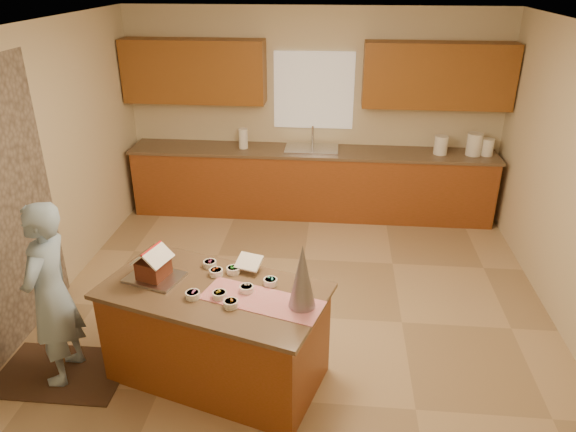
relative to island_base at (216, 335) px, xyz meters
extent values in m
plane|color=tan|center=(0.58, 0.89, -0.41)|extent=(5.50, 5.50, 0.00)
plane|color=silver|center=(0.58, 0.89, 2.29)|extent=(5.50, 5.50, 0.00)
plane|color=beige|center=(0.58, 3.64, 0.94)|extent=(5.50, 5.50, 0.00)
plane|color=beige|center=(-1.92, 0.89, 0.94)|extent=(5.50, 5.50, 0.00)
cube|color=white|center=(0.58, 3.61, 1.24)|extent=(1.05, 0.03, 1.00)
cube|color=brown|center=(0.58, 3.34, 0.03)|extent=(4.80, 0.60, 0.88)
cube|color=brown|center=(0.58, 3.34, 0.49)|extent=(4.85, 0.63, 0.04)
cube|color=brown|center=(-0.97, 3.46, 1.49)|extent=(1.85, 0.35, 0.80)
cube|color=brown|center=(2.13, 3.46, 1.49)|extent=(1.85, 0.35, 0.80)
cube|color=silver|center=(0.58, 3.34, 0.48)|extent=(0.70, 0.45, 0.12)
cylinder|color=silver|center=(0.58, 3.52, 0.65)|extent=(0.03, 0.03, 0.28)
cube|color=brown|center=(0.00, 0.00, 0.00)|extent=(1.85, 1.29, 0.82)
cube|color=brown|center=(0.00, 0.00, 0.43)|extent=(1.94, 1.38, 0.04)
cube|color=#B90D23|center=(0.40, -0.12, 0.45)|extent=(0.99, 0.59, 0.01)
cube|color=silver|center=(-0.50, 0.10, 0.46)|extent=(0.50, 0.43, 0.02)
cube|color=white|center=(0.24, 0.30, 0.53)|extent=(0.24, 0.21, 0.09)
cone|color=#A7A5B1|center=(0.71, -0.17, 0.70)|extent=(0.26, 0.26, 0.51)
cube|color=black|center=(-1.33, -0.12, -0.40)|extent=(1.07, 0.69, 0.01)
imported|color=#94B5D3|center=(-1.28, -0.12, 0.39)|extent=(0.38, 0.58, 1.57)
cylinder|color=white|center=(2.25, 3.34, 0.63)|extent=(0.18, 0.18, 0.24)
cylinder|color=white|center=(2.67, 3.34, 0.65)|extent=(0.20, 0.20, 0.29)
cylinder|color=white|center=(2.84, 3.34, 0.62)|extent=(0.15, 0.15, 0.22)
cylinder|color=white|center=(-0.33, 3.34, 0.64)|extent=(0.12, 0.12, 0.26)
cube|color=brown|center=(-0.50, 0.10, 0.54)|extent=(0.26, 0.27, 0.15)
cube|color=white|center=(-0.56, 0.12, 0.67)|extent=(0.21, 0.29, 0.12)
cube|color=white|center=(-0.45, 0.09, 0.67)|extent=(0.21, 0.29, 0.12)
cylinder|color=red|center=(-0.50, 0.10, 0.72)|extent=(0.09, 0.25, 0.02)
cylinder|color=gold|center=(0.08, -0.12, 0.47)|extent=(0.11, 0.11, 0.05)
cylinder|color=#923067|center=(-0.10, 0.33, 0.47)|extent=(0.11, 0.11, 0.05)
cylinder|color=orange|center=(0.18, -0.22, 0.47)|extent=(0.11, 0.11, 0.05)
cylinder|color=green|center=(0.11, 0.25, 0.47)|extent=(0.11, 0.11, 0.05)
cylinder|color=#36C4CB|center=(0.44, 0.10, 0.47)|extent=(0.11, 0.11, 0.05)
cylinder|color=silver|center=(0.27, -0.01, 0.47)|extent=(0.11, 0.11, 0.05)
cylinder|color=#CA4F23|center=(-0.02, 0.21, 0.47)|extent=(0.11, 0.11, 0.05)
cylinder|color=#F072D4|center=(-0.13, -0.14, 0.47)|extent=(0.11, 0.11, 0.05)
camera|label=1|loc=(0.92, -3.49, 2.75)|focal=33.53mm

